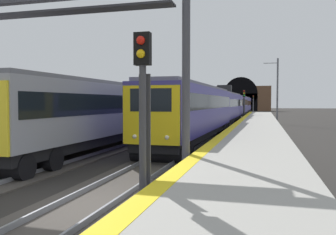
{
  "coord_description": "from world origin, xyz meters",
  "views": [
    {
      "loc": [
        -8.48,
        -4.6,
        2.86
      ],
      "look_at": [
        9.89,
        0.39,
        2.02
      ],
      "focal_mm": 37.65,
      "sensor_mm": 36.0,
      "label": 1
    }
  ],
  "objects_px": {
    "train_main_approaching": "(231,106)",
    "railway_signal_mid": "(244,102)",
    "railway_signal_near": "(143,111)",
    "train_adjacent_platform": "(175,107)",
    "overhead_signal_gantry": "(72,35)",
    "catenary_mast_near": "(277,91)",
    "railway_signal_far": "(253,102)"
  },
  "relations": [
    {
      "from": "train_main_approaching",
      "to": "railway_signal_mid",
      "type": "distance_m",
      "value": 2.45
    },
    {
      "from": "railway_signal_near",
      "to": "train_main_approaching",
      "type": "bearing_deg",
      "value": -177.6
    },
    {
      "from": "train_adjacent_platform",
      "to": "overhead_signal_gantry",
      "type": "xyz_separation_m",
      "value": [
        -25.53,
        -2.35,
        3.05
      ]
    },
    {
      "from": "catenary_mast_near",
      "to": "train_adjacent_platform",
      "type": "bearing_deg",
      "value": 131.73
    },
    {
      "from": "train_main_approaching",
      "to": "train_adjacent_platform",
      "type": "bearing_deg",
      "value": -15.51
    },
    {
      "from": "overhead_signal_gantry",
      "to": "catenary_mast_near",
      "type": "bearing_deg",
      "value": -13.74
    },
    {
      "from": "railway_signal_near",
      "to": "catenary_mast_near",
      "type": "xyz_separation_m",
      "value": [
        39.46,
        -4.38,
        1.67
      ]
    },
    {
      "from": "train_adjacent_platform",
      "to": "railway_signal_far",
      "type": "height_order",
      "value": "train_adjacent_platform"
    },
    {
      "from": "railway_signal_mid",
      "to": "catenary_mast_near",
      "type": "xyz_separation_m",
      "value": [
        -4.5,
        -4.38,
        1.49
      ]
    },
    {
      "from": "railway_signal_near",
      "to": "catenary_mast_near",
      "type": "height_order",
      "value": "catenary_mast_near"
    },
    {
      "from": "train_main_approaching",
      "to": "catenary_mast_near",
      "type": "relative_size",
      "value": 9.07
    },
    {
      "from": "train_adjacent_platform",
      "to": "railway_signal_near",
      "type": "bearing_deg",
      "value": 13.69
    },
    {
      "from": "railway_signal_far",
      "to": "overhead_signal_gantry",
      "type": "bearing_deg",
      "value": -2.77
    },
    {
      "from": "railway_signal_mid",
      "to": "catenary_mast_near",
      "type": "relative_size",
      "value": 0.55
    },
    {
      "from": "train_main_approaching",
      "to": "railway_signal_near",
      "type": "height_order",
      "value": "train_main_approaching"
    },
    {
      "from": "train_adjacent_platform",
      "to": "train_main_approaching",
      "type": "bearing_deg",
      "value": 164.54
    },
    {
      "from": "overhead_signal_gantry",
      "to": "catenary_mast_near",
      "type": "distance_m",
      "value": 36.38
    },
    {
      "from": "train_adjacent_platform",
      "to": "railway_signal_mid",
      "type": "relative_size",
      "value": 12.02
    },
    {
      "from": "train_adjacent_platform",
      "to": "railway_signal_far",
      "type": "relative_size",
      "value": 11.8
    },
    {
      "from": "train_main_approaching",
      "to": "railway_signal_near",
      "type": "relative_size",
      "value": 17.17
    },
    {
      "from": "train_main_approaching",
      "to": "railway_signal_mid",
      "type": "relative_size",
      "value": 16.57
    },
    {
      "from": "railway_signal_near",
      "to": "railway_signal_far",
      "type": "bearing_deg",
      "value": -180.0
    },
    {
      "from": "railway_signal_near",
      "to": "catenary_mast_near",
      "type": "relative_size",
      "value": 0.53
    },
    {
      "from": "train_adjacent_platform",
      "to": "railway_signal_mid",
      "type": "bearing_deg",
      "value": 156.38
    },
    {
      "from": "train_main_approaching",
      "to": "railway_signal_near",
      "type": "xyz_separation_m",
      "value": [
        -45.4,
        -1.9,
        0.36
      ]
    },
    {
      "from": "railway_signal_near",
      "to": "railway_signal_mid",
      "type": "relative_size",
      "value": 0.97
    },
    {
      "from": "railway_signal_far",
      "to": "catenary_mast_near",
      "type": "distance_m",
      "value": 52.84
    },
    {
      "from": "overhead_signal_gantry",
      "to": "railway_signal_far",
      "type": "bearing_deg",
      "value": -2.77
    },
    {
      "from": "railway_signal_near",
      "to": "railway_signal_far",
      "type": "xyz_separation_m",
      "value": [
        92.09,
        -0.0,
        0.13
      ]
    },
    {
      "from": "railway_signal_far",
      "to": "railway_signal_near",
      "type": "bearing_deg",
      "value": 0.0
    },
    {
      "from": "railway_signal_mid",
      "to": "railway_signal_far",
      "type": "height_order",
      "value": "railway_signal_far"
    },
    {
      "from": "catenary_mast_near",
      "to": "train_main_approaching",
      "type": "bearing_deg",
      "value": 46.6
    }
  ]
}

